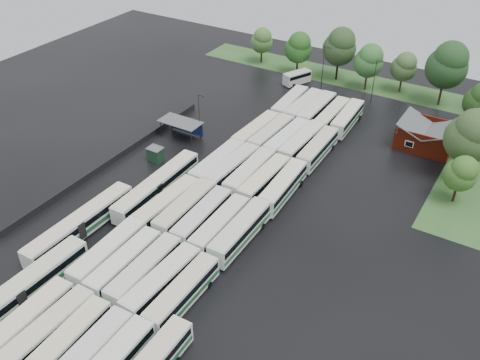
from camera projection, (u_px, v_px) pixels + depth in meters
The scene contains 57 objects.
ground at pixel (188, 228), 81.08m from camera, with size 160.00×160.00×0.00m, color black.
brick_building at pixel (426, 138), 99.82m from camera, with size 10.07×8.60×5.39m.
wash_shed at pixel (182, 123), 102.30m from camera, with size 8.20×4.20×3.58m.
utility_hut at pixel (156, 154), 96.17m from camera, with size 2.70×2.20×2.62m.
grass_strip_north at pixel (357, 81), 125.85m from camera, with size 80.00×10.00×0.01m, color #315926.
grass_strip_east at pixel (479, 161), 96.60m from camera, with size 10.00×50.00×0.01m, color #315926.
west_fence at pixel (114, 160), 95.92m from camera, with size 0.10×50.00×1.20m, color #2D2D30.
bus_r0c0 at pixel (26, 323), 63.29m from camera, with size 3.17×13.28×3.68m.
bus_r0c1 at pixel (49, 331), 62.38m from camera, with size 2.77×12.87×3.58m.
bus_r0c2 at pixel (66, 345), 60.78m from camera, with size 3.38×13.05×3.60m.
bus_r0c3 at pixel (86, 358), 59.18m from camera, with size 3.19×13.33×3.69m.
bus_r1c0 at pixel (109, 253), 73.29m from camera, with size 3.33×13.53×3.74m.
bus_r1c1 at pixel (125, 264), 71.73m from camera, with size 3.04×12.99×3.60m.
bus_r1c2 at pixel (145, 271), 70.51m from camera, with size 3.03×13.15×3.65m.
bus_r1c3 at pixel (162, 282), 68.83m from camera, with size 3.18×13.27×3.67m.
bus_r1c4 at pixel (182, 293), 67.31m from camera, with size 2.87×12.94×3.59m.
bus_r2c0 at pixel (167, 204), 82.60m from camera, with size 3.24×13.25×3.66m.
bus_r2c1 at pixel (185, 209), 81.61m from camera, with size 3.11×13.34×3.70m.
bus_r2c2 at pixel (202, 217), 79.99m from camera, with size 3.21×13.08×3.62m.
bus_r2c3 at pixel (220, 226), 78.29m from camera, with size 3.02×13.00×3.60m.
bus_r2c4 at pixel (240, 231), 77.17m from camera, with size 3.05×13.52×3.75m.
bus_r3c0 at pixel (217, 164), 92.06m from camera, with size 2.93×13.40×3.72m.
bus_r3c1 at pixel (232, 168), 91.04m from camera, with size 3.30×13.41×3.71m.
bus_r3c2 at pixel (250, 173), 89.66m from camera, with size 3.03×13.38×3.71m.
bus_r3c3 at pixel (264, 180), 88.08m from camera, with size 2.93×13.09×3.63m.
bus_r3c4 at pixel (283, 187), 86.52m from camera, with size 3.48×13.43×3.70m.
bus_r4c0 at pixel (256, 132), 101.56m from camera, with size 3.29×13.25×3.66m.
bus_r4c1 at pixel (271, 135), 100.63m from camera, with size 3.11×12.99×3.59m.
bus_r4c2 at pixel (287, 140), 99.05m from camera, with size 3.25×13.25×3.66m.
bus_r4c3 at pixel (302, 143), 97.92m from camera, with size 3.24×13.53×3.74m.
bus_r4c4 at pixel (318, 149), 96.36m from camera, with size 3.03×13.03×3.61m.
bus_r5c0 at pixel (290, 104), 111.43m from camera, with size 3.39×13.17×3.63m.
bus_r5c1 at pixel (304, 107), 110.02m from camera, with size 2.90×13.26×3.69m.
bus_r5c2 at pixel (316, 110), 108.78m from camera, with size 2.91×13.48×3.75m.
bus_r5c3 at pixel (332, 116), 107.14m from camera, with size 2.87×12.75×3.54m.
bus_r5c4 at pixel (347, 118), 106.13m from camera, with size 3.36×12.93×3.57m.
artic_bus_west_a at pixel (22, 291), 67.45m from camera, with size 3.18×20.06×3.71m.
artic_bus_west_b at pixel (157, 186), 86.64m from camera, with size 3.10×19.61×3.63m.
artic_bus_west_c at pixel (80, 224), 78.54m from camera, with size 3.01×19.71×3.65m.
minibus at pixel (297, 77), 123.62m from camera, with size 4.97×7.06×2.90m.
tree_north_0 at pixel (262, 40), 131.74m from camera, with size 5.50×5.50×9.11m.
tree_north_1 at pixel (299, 47), 125.03m from camera, with size 6.43×6.43×10.65m.
tree_north_2 at pixel (340, 46), 121.82m from camera, with size 7.70×7.70×12.75m.
tree_north_3 at pixel (369, 60), 117.84m from camera, with size 6.60×6.60×10.94m.
tree_north_4 at pixel (404, 66), 117.48m from camera, with size 5.71×5.71×9.45m.
tree_north_5 at pixel (448, 65), 110.15m from camera, with size 8.67×8.67×14.36m.
tree_east_0 at pixel (461, 173), 83.33m from camera, with size 5.28×5.28×8.75m.
tree_east_1 at pixel (471, 135), 86.90m from camera, with size 8.15×8.15×13.50m.
tree_east_2 at pixel (465, 129), 95.21m from camera, with size 5.28×5.25×8.69m.
lamp_post_ne at pixel (398, 121), 98.12m from camera, with size 1.42×0.28×9.19m.
lamp_post_nw at pixel (200, 113), 100.77m from camera, with size 1.41×0.28×9.18m.
lamp_post_back_w at pixel (324, 66), 117.31m from camera, with size 1.65×0.32×10.73m.
lamp_post_back_e at pixel (375, 78), 113.12m from camera, with size 1.51×0.29×9.83m.
puddle_0 at pixel (82, 311), 67.49m from camera, with size 3.71×3.71×0.01m, color black.
puddle_2 at pixel (139, 209), 84.97m from camera, with size 6.03×6.03×0.01m, color black.
puddle_3 at pixel (202, 251), 76.71m from camera, with size 5.15×5.15×0.01m, color black.
puddle_4 at pixel (166, 356), 61.84m from camera, with size 3.25×3.25×0.01m, color black.
Camera 1 is at (39.52, -49.45, 51.79)m, focal length 40.00 mm.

